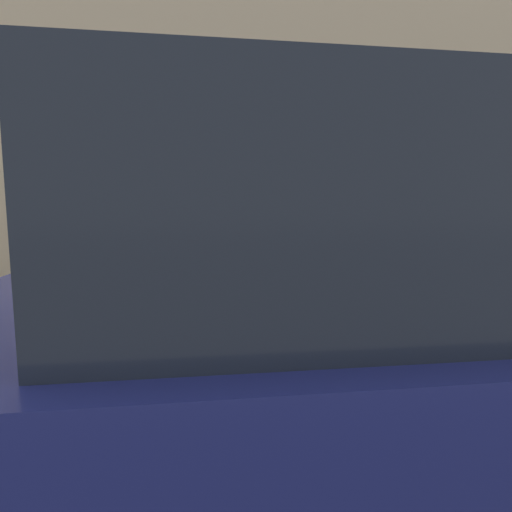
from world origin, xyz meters
TOP-DOWN VIEW (x-y plane):
  - ground_plane at (0.00, 0.00)m, footprint 60.00×60.00m
  - sidewalk at (0.00, 2.20)m, footprint 24.00×2.80m
  - building_facade at (0.00, 5.15)m, footprint 24.00×0.30m
  - parking_meter at (-0.04, 0.96)m, footprint 0.21×0.12m
  - parked_car_beside_meter at (0.82, -0.29)m, footprint 4.92×2.10m

SIDE VIEW (x-z plane):
  - ground_plane at x=0.00m, z-range 0.00..0.00m
  - sidewalk at x=0.00m, z-range 0.00..0.12m
  - parked_car_beside_meter at x=0.82m, z-range 0.01..1.85m
  - parking_meter at x=-0.04m, z-range 0.48..2.08m
  - building_facade at x=0.00m, z-range 0.00..6.75m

